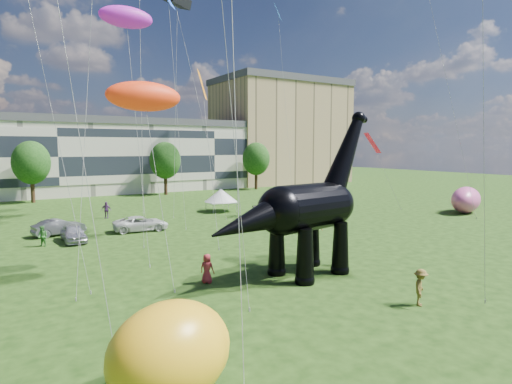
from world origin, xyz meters
TOP-DOWN VIEW (x-y plane):
  - ground at (0.00, 0.00)m, footprint 220.00×220.00m
  - terrace_row at (-8.00, 62.00)m, footprint 78.00×11.00m
  - apartment_block at (40.00, 65.00)m, footprint 28.00×18.00m
  - tree_mid_left at (-12.00, 53.00)m, footprint 5.20×5.20m
  - tree_mid_right at (8.00, 53.00)m, footprint 5.20×5.20m
  - tree_far_right at (26.00, 53.00)m, footprint 5.20×5.20m
  - dinosaur_sculpture at (-0.73, 4.45)m, footprint 13.29×4.37m
  - car_silver at (-11.30, 22.28)m, footprint 1.74×4.32m
  - car_grey at (-11.96, 25.97)m, footprint 4.72×2.55m
  - car_white at (-5.02, 23.92)m, footprint 5.35×2.89m
  - car_dark at (7.84, 21.14)m, footprint 3.37×5.83m
  - gazebo_near at (7.24, 31.09)m, footprint 4.64×4.64m
  - gazebo_far at (17.91, 27.60)m, footprint 4.89×4.89m
  - inflatable_pink at (32.30, 14.39)m, footprint 7.09×5.33m
  - inflatable_yellow at (-12.47, -3.92)m, footprint 4.81×4.12m
  - visitors at (-6.61, 14.66)m, footprint 54.50×37.20m

SIDE VIEW (x-z plane):
  - ground at x=0.00m, z-range 0.00..0.00m
  - car_white at x=-5.02m, z-range 0.00..1.43m
  - car_silver at x=-11.30m, z-range 0.00..1.47m
  - car_grey at x=-11.96m, z-range 0.00..1.48m
  - car_dark at x=7.84m, z-range 0.00..1.59m
  - visitors at x=-6.61m, z-range -0.05..1.83m
  - inflatable_pink at x=32.30m, z-range 0.00..3.18m
  - inflatable_yellow at x=-12.47m, z-range 0.00..3.19m
  - gazebo_far at x=17.91m, z-range 0.57..3.37m
  - gazebo_near at x=7.24m, z-range 0.58..3.42m
  - dinosaur_sculpture at x=-0.73m, z-range -1.32..9.49m
  - terrace_row at x=-8.00m, z-range 0.00..12.00m
  - tree_mid_left at x=-12.00m, z-range 1.57..11.01m
  - tree_mid_right at x=8.00m, z-range 1.57..11.01m
  - tree_far_right at x=26.00m, z-range 1.57..11.01m
  - apartment_block at x=40.00m, z-range 0.00..22.00m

